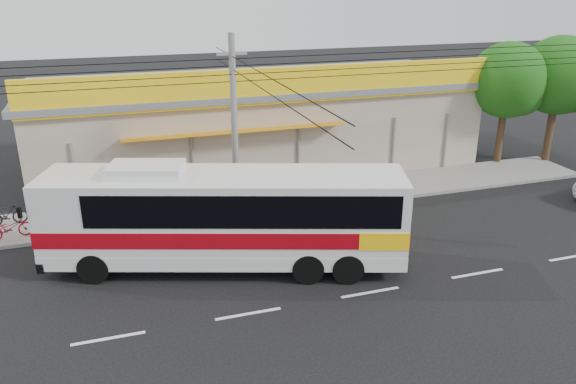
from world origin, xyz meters
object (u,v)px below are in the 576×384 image
Objects in this scene: tree_near at (510,83)px; tree_far at (562,78)px; coach_bus at (230,213)px; motorbike_dark at (7,214)px; motorbike_red at (10,228)px; utility_pole at (232,69)px.

tree_far is at bearing -11.68° from tree_near.
coach_bus reaches higher than motorbike_dark.
coach_bus is 1.90× the size of tree_near.
motorbike_dark is 27.04m from tree_far.
utility_pole reaches higher than motorbike_red.
coach_bus is 8.86m from motorbike_red.
tree_far is at bearing 36.48° from coach_bus.
coach_bus is at bearing -134.62° from motorbike_dark.
motorbike_red is 0.05× the size of utility_pole.
utility_pole is (8.85, -2.19, 5.60)m from motorbike_dark.
motorbike_red is 1.41m from motorbike_dark.
utility_pole is (1.04, 3.62, 4.23)m from coach_bus.
motorbike_dark is (-7.81, 5.80, -1.37)m from coach_bus.
tree_far is (2.69, -0.56, 0.19)m from tree_near.
tree_near is at bearing -99.74° from motorbike_red.
tree_near reaches higher than motorbike_dark.
motorbike_red is at bearing -175.88° from tree_far.
tree_far is (26.75, 0.52, 3.93)m from motorbike_dark.
utility_pole reaches higher than tree_far.
tree_far is at bearing -101.53° from motorbike_red.
utility_pole is 5.28× the size of tree_near.
tree_far is (26.48, 1.91, 3.96)m from motorbike_red.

